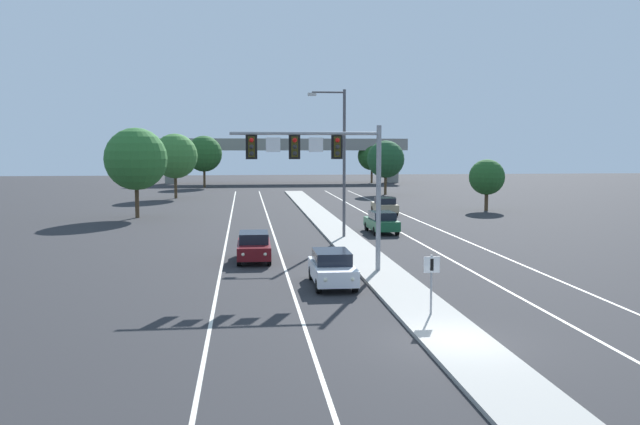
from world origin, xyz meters
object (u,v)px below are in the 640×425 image
(overhead_signal_mast, at_px, (327,163))
(street_lamp_median, at_px, (341,154))
(tree_far_left_a, at_px, (204,154))
(tree_far_right_c, at_px, (487,177))
(car_oncoming_white, at_px, (332,268))
(car_oncoming_darkred, at_px, (254,246))
(car_receding_green, at_px, (382,222))
(median_sign_post, at_px, (432,276))
(tree_far_right_a, at_px, (386,159))
(tree_far_left_b, at_px, (175,156))
(car_receding_tan, at_px, (385,206))
(tree_far_right_b, at_px, (372,156))
(tree_far_left_c, at_px, (136,159))

(overhead_signal_mast, relative_size, street_lamp_median, 0.74)
(tree_far_left_a, distance_m, tree_far_right_c, 50.57)
(car_oncoming_white, relative_size, car_oncoming_darkred, 1.00)
(street_lamp_median, distance_m, car_receding_green, 6.60)
(median_sign_post, height_order, tree_far_right_a, tree_far_right_a)
(car_oncoming_darkred, xyz_separation_m, tree_far_left_b, (-8.84, 46.49, 4.33))
(median_sign_post, bearing_deg, street_lamp_median, 90.67)
(car_receding_green, distance_m, tree_far_left_b, 40.07)
(median_sign_post, distance_m, car_receding_tan, 38.29)
(tree_far_left_a, bearing_deg, overhead_signal_mast, -82.01)
(street_lamp_median, relative_size, tree_far_left_a, 1.26)
(tree_far_left_a, height_order, tree_far_right_a, tree_far_left_a)
(street_lamp_median, distance_m, car_oncoming_darkred, 11.52)
(car_receding_green, relative_size, tree_far_left_a, 0.57)
(overhead_signal_mast, bearing_deg, tree_far_right_b, 77.73)
(overhead_signal_mast, xyz_separation_m, tree_far_right_a, (14.44, 54.38, -0.86))
(tree_far_left_a, bearing_deg, street_lamp_median, -77.95)
(street_lamp_median, height_order, tree_far_right_a, street_lamp_median)
(tree_far_left_a, height_order, tree_far_left_b, tree_far_left_a)
(car_receding_tan, distance_m, tree_far_right_a, 26.43)
(street_lamp_median, height_order, tree_far_left_b, street_lamp_median)
(tree_far_left_a, distance_m, tree_far_right_a, 30.28)
(median_sign_post, height_order, car_receding_green, median_sign_post)
(tree_far_right_c, height_order, tree_far_right_a, tree_far_right_a)
(tree_far_left_a, xyz_separation_m, tree_far_right_c, (29.84, -40.78, -1.90))
(median_sign_post, bearing_deg, car_oncoming_white, 114.79)
(tree_far_right_b, bearing_deg, street_lamp_median, -102.46)
(overhead_signal_mast, distance_m, tree_far_right_b, 84.72)
(tree_far_left_a, bearing_deg, median_sign_post, -80.94)
(car_oncoming_white, distance_m, tree_far_right_c, 39.48)
(car_oncoming_darkred, xyz_separation_m, tree_far_right_c, (23.25, 26.97, 2.49))
(tree_far_right_b, bearing_deg, tree_far_left_a, -159.18)
(car_oncoming_darkred, bearing_deg, tree_far_left_a, 95.56)
(overhead_signal_mast, relative_size, tree_far_right_b, 1.04)
(car_receding_tan, height_order, tree_far_left_a, tree_far_left_a)
(tree_far_left_c, relative_size, tree_far_left_b, 1.01)
(overhead_signal_mast, relative_size, tree_far_right_a, 1.04)
(overhead_signal_mast, height_order, tree_far_right_c, overhead_signal_mast)
(car_oncoming_white, bearing_deg, car_receding_green, 71.68)
(street_lamp_median, xyz_separation_m, car_oncoming_darkred, (-6.07, -8.43, -4.97))
(tree_far_left_b, bearing_deg, median_sign_post, -75.78)
(car_oncoming_white, height_order, tree_far_right_b, tree_far_right_b)
(car_oncoming_white, distance_m, car_receding_tan, 32.83)
(tree_far_right_b, xyz_separation_m, tree_far_left_a, (-28.13, -10.70, 0.55))
(median_sign_post, distance_m, car_receding_green, 24.65)
(street_lamp_median, relative_size, tree_far_right_b, 1.40)
(median_sign_post, relative_size, car_receding_green, 0.49)
(car_oncoming_white, distance_m, tree_far_left_b, 55.15)
(car_oncoming_darkred, bearing_deg, car_receding_tan, 62.94)
(car_oncoming_white, xyz_separation_m, car_receding_tan, (9.05, 31.56, 0.00))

